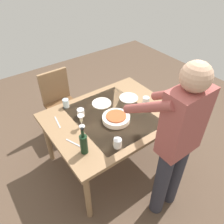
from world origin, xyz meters
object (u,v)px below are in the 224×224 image
object	(u,v)px
water_cup_near_left	(81,113)
water_cup_near_right	(146,101)
dinner_plate_far	(102,103)
chair_near	(59,99)
wine_glass_left	(81,119)
person_server	(177,140)
dinner_plate_near	(129,98)
serving_bowl_pasta	(116,118)
water_cup_far_right	(118,143)
water_cup_far_left	(66,103)
wine_bottle	(84,144)
dining_table	(112,120)

from	to	relation	value
water_cup_near_left	water_cup_near_right	bearing A→B (deg)	160.55
water_cup_near_right	dinner_plate_far	distance (m)	0.52
chair_near	wine_glass_left	world-z (taller)	chair_near
person_server	dinner_plate_near	world-z (taller)	person_server
water_cup_near_right	serving_bowl_pasta	size ratio (longest dim) A/B	0.31
water_cup_far_right	water_cup_near_left	bearing A→B (deg)	-85.10
water_cup_far_right	dinner_plate_near	bearing A→B (deg)	-137.17
person_server	wine_glass_left	bearing A→B (deg)	-61.96
person_server	water_cup_far_right	distance (m)	0.54
dinner_plate_near	person_server	bearing A→B (deg)	73.76
wine_glass_left	water_cup_far_left	world-z (taller)	wine_glass_left
water_cup_near_right	dinner_plate_near	bearing A→B (deg)	-67.47
person_server	wine_bottle	distance (m)	0.81
wine_bottle	dinner_plate_far	world-z (taller)	wine_bottle
wine_glass_left	water_cup_near_right	xyz separation A→B (m)	(-0.81, 0.10, -0.06)
water_cup_far_right	dinner_plate_near	xyz separation A→B (m)	(-0.59, -0.55, -0.04)
person_server	dinner_plate_far	size ratio (longest dim) A/B	7.34
wine_glass_left	dinner_plate_far	world-z (taller)	wine_glass_left
water_cup_far_left	dinner_plate_near	size ratio (longest dim) A/B	0.44
serving_bowl_pasta	water_cup_far_right	bearing A→B (deg)	54.92
chair_near	wine_bottle	xyz separation A→B (m)	(0.28, 1.19, 0.32)
person_server	water_cup_near_left	size ratio (longest dim) A/B	18.51
dining_table	wine_bottle	distance (m)	0.61
wine_glass_left	serving_bowl_pasta	world-z (taller)	wine_glass_left
water_cup_near_right	dinner_plate_near	distance (m)	0.23
wine_bottle	dinner_plate_far	size ratio (longest dim) A/B	1.29
wine_glass_left	water_cup_far_right	xyz separation A→B (m)	(-0.13, 0.44, -0.06)
water_cup_near_left	water_cup_near_right	size ratio (longest dim) A/B	0.98
wine_bottle	dinner_plate_near	bearing A→B (deg)	-154.31
water_cup_near_left	serving_bowl_pasta	xyz separation A→B (m)	(-0.27, 0.29, -0.01)
water_cup_near_left	dining_table	bearing A→B (deg)	145.12
wine_bottle	water_cup_near_right	world-z (taller)	wine_bottle
dinner_plate_near	wine_glass_left	bearing A→B (deg)	8.46
wine_bottle	water_cup_far_right	bearing A→B (deg)	155.89
chair_near	water_cup_far_left	distance (m)	0.55
water_cup_near_left	water_cup_far_right	xyz separation A→B (m)	(-0.05, 0.60, 0.00)
chair_near	serving_bowl_pasta	world-z (taller)	chair_near
water_cup_near_left	water_cup_near_right	xyz separation A→B (m)	(-0.73, 0.26, 0.00)
chair_near	dinner_plate_near	xyz separation A→B (m)	(-0.59, 0.77, 0.22)
wine_glass_left	water_cup_far_left	distance (m)	0.41
water_cup_far_left	water_cup_far_right	xyz separation A→B (m)	(-0.10, 0.85, -0.00)
water_cup_near_right	dinner_plate_near	size ratio (longest dim) A/B	0.41
chair_near	water_cup_near_left	bearing A→B (deg)	86.10
water_cup_far_right	serving_bowl_pasta	distance (m)	0.38
water_cup_near_left	dinner_plate_near	bearing A→B (deg)	175.64
person_server	serving_bowl_pasta	bearing A→B (deg)	-82.04
person_server	water_cup_near_right	world-z (taller)	person_server
dining_table	wine_glass_left	xyz separation A→B (m)	(0.36, -0.04, 0.17)
dining_table	water_cup_far_left	size ratio (longest dim) A/B	13.81
water_cup_near_left	serving_bowl_pasta	bearing A→B (deg)	132.92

